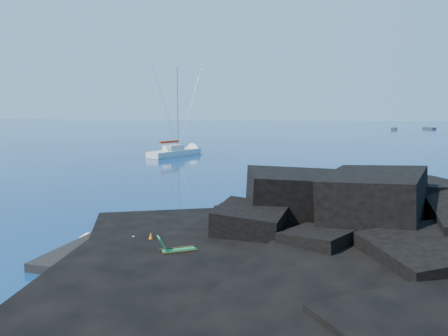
# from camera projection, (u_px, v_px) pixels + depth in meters

# --- Properties ---
(ground) EXTENTS (400.00, 400.00, 0.00)m
(ground) POSITION_uv_depth(u_px,v_px,m) (56.00, 255.00, 18.67)
(ground) COLOR #031436
(ground) RESTS_ON ground
(headland) EXTENTS (24.00, 24.00, 3.60)m
(headland) POSITION_uv_depth(u_px,v_px,m) (364.00, 252.00, 19.07)
(headland) COLOR black
(headland) RESTS_ON ground
(beach) EXTENTS (9.08, 6.86, 0.70)m
(beach) POSITION_uv_depth(u_px,v_px,m) (160.00, 258.00, 18.28)
(beach) COLOR black
(beach) RESTS_ON ground
(surf_foam) EXTENTS (10.00, 8.00, 0.06)m
(surf_foam) POSITION_uv_depth(u_px,v_px,m) (198.00, 230.00, 22.56)
(surf_foam) COLOR white
(surf_foam) RESTS_ON ground
(sailboat) EXTENTS (6.75, 10.97, 11.56)m
(sailboat) POSITION_uv_depth(u_px,v_px,m) (176.00, 156.00, 57.05)
(sailboat) COLOR silver
(sailboat) RESTS_ON ground
(deck_chair) EXTENTS (1.60, 1.31, 1.01)m
(deck_chair) POSITION_uv_depth(u_px,v_px,m) (179.00, 245.00, 17.27)
(deck_chair) COLOR #186C38
(deck_chair) RESTS_ON beach
(towel) EXTENTS (2.03, 1.12, 0.05)m
(towel) POSITION_uv_depth(u_px,v_px,m) (123.00, 242.00, 19.29)
(towel) COLOR beige
(towel) RESTS_ON beach
(sunbather) EXTENTS (1.89, 0.66, 0.26)m
(sunbather) POSITION_uv_depth(u_px,v_px,m) (123.00, 238.00, 19.27)
(sunbather) COLOR tan
(sunbather) RESTS_ON towel
(marker_cone) EXTENTS (0.43, 0.43, 0.56)m
(marker_cone) POSITION_uv_depth(u_px,v_px,m) (151.00, 239.00, 18.86)
(marker_cone) COLOR #F65B0C
(marker_cone) RESTS_ON beach
(distant_boat_a) EXTENTS (2.47, 4.80, 0.61)m
(distant_boat_a) POSITION_uv_depth(u_px,v_px,m) (394.00, 130.00, 124.98)
(distant_boat_a) COLOR #2B2C30
(distant_boat_a) RESTS_ON ground
(distant_boat_b) EXTENTS (3.02, 4.56, 0.58)m
(distant_boat_b) POSITION_uv_depth(u_px,v_px,m) (429.00, 129.00, 127.51)
(distant_boat_b) COLOR #2A2A30
(distant_boat_b) RESTS_ON ground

